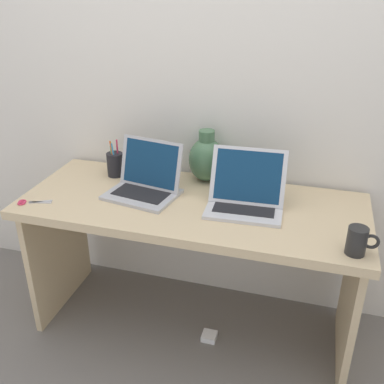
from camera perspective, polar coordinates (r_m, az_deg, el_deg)
ground_plane at (r=2.38m, az=-0.00°, el=-16.45°), size 6.00×6.00×0.00m
back_wall at (r=2.13m, az=2.69°, el=14.94°), size 4.40×0.04×2.40m
desk at (r=2.05m, az=-0.00°, el=-4.92°), size 1.52×0.61×0.70m
laptop_left at (r=2.04m, az=-5.87°, el=1.53°), size 0.34×0.29×0.24m
laptop_right at (r=1.93m, az=6.91°, el=-0.12°), size 0.33×0.27×0.24m
green_vase at (r=2.15m, az=1.84°, el=4.27°), size 0.17×0.17×0.25m
coffee_mug at (r=1.71m, az=20.34°, el=-5.86°), size 0.11×0.07×0.11m
pen_cup at (r=2.24m, az=-9.76°, el=3.53°), size 0.08×0.08×0.19m
scissors at (r=2.09m, az=-20.09°, el=-1.23°), size 0.15×0.08×0.01m
power_brick at (r=2.30m, az=2.20°, el=-17.88°), size 0.07×0.07×0.03m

